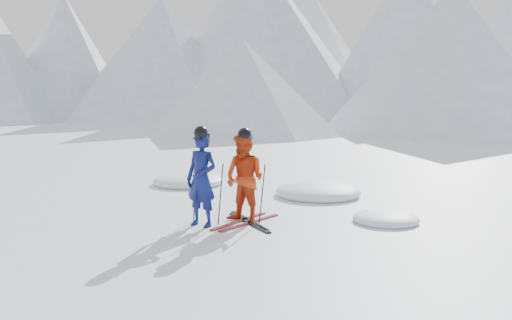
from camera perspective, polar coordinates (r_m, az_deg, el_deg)
The scene contains 12 objects.
ground at distance 9.97m, azimuth 7.23°, elevation -7.29°, with size 160.00×160.00×0.00m, color white.
skier_blue at distance 10.04m, azimuth -5.76°, elevation -2.05°, with size 0.64×0.42×1.76m, color #0E1755.
skier_red at distance 10.24m, azimuth -1.22°, elevation -1.97°, with size 0.83×0.65×1.71m, color red.
pole_blue_left at distance 10.39m, azimuth -6.52°, elevation -3.38°, with size 0.02×0.02×1.17m, color black.
pole_blue_right at distance 10.13m, azimuth -3.75°, elevation -3.62°, with size 0.02×0.02×1.17m, color black.
pole_red_left at distance 10.66m, azimuth -1.79°, elevation -3.16°, with size 0.02×0.02×1.14m, color black.
pole_red_right at distance 10.25m, azimuth 0.65°, elevation -3.57°, with size 0.02×0.02×1.14m, color black.
ski_worn_left at distance 10.48m, azimuth -1.75°, elevation -6.44°, with size 0.09×1.70×0.03m, color black.
ski_worn_right at distance 10.34m, azimuth -0.65°, elevation -6.62°, with size 0.09×1.70×0.03m, color black.
ski_loose_a at distance 10.53m, azimuth -0.75°, elevation -6.37°, with size 0.09×1.70×0.03m, color black.
ski_loose_b at distance 10.35m, azimuth -0.75°, elevation -6.60°, with size 0.09×1.70×0.03m, color black.
snow_lumps at distance 13.38m, azimuth 1.32°, elevation -3.52°, with size 7.55×3.33×0.45m.
Camera 1 is at (4.16, -8.71, 2.47)m, focal length 38.00 mm.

